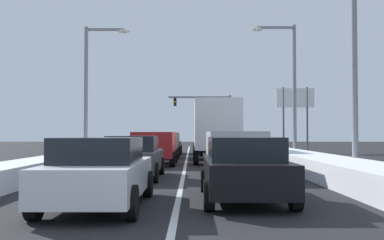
{
  "coord_description": "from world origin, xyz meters",
  "views": [
    {
      "loc": [
        0.33,
        -4.03,
        1.6
      ],
      "look_at": [
        0.22,
        41.07,
        2.94
      ],
      "focal_mm": 42.45,
      "sensor_mm": 36.0,
      "label": 1
    }
  ],
  "objects_px": {
    "suv_silver_right_lane_second": "(235,149)",
    "sedan_maroon_center_lane_fifth": "(170,144)",
    "sedan_white_center_lane_nearest": "(101,172)",
    "sedan_black_right_lane_nearest": "(245,168)",
    "suv_green_right_lane_fifth": "(207,140)",
    "sedan_charcoal_center_lane_second": "(135,157)",
    "street_lamp_right_mid": "(289,79)",
    "street_lamp_left_mid": "(94,80)",
    "suv_navy_right_lane_fourth": "(215,141)",
    "suv_red_center_lane_third": "(157,145)",
    "suv_tan_center_lane_fourth": "(164,142)",
    "traffic_light_gantry": "(212,109)",
    "street_lamp_right_near": "(346,30)",
    "box_truck_right_lane_third": "(217,128)",
    "roadside_sign_right": "(296,105)"
  },
  "relations": [
    {
      "from": "suv_red_center_lane_third",
      "to": "suv_tan_center_lane_fourth",
      "type": "height_order",
      "value": "same"
    },
    {
      "from": "sedan_black_right_lane_nearest",
      "to": "suv_green_right_lane_fifth",
      "type": "bearing_deg",
      "value": 90.11
    },
    {
      "from": "traffic_light_gantry",
      "to": "suv_red_center_lane_third",
      "type": "bearing_deg",
      "value": -97.64
    },
    {
      "from": "box_truck_right_lane_third",
      "to": "suv_green_right_lane_fifth",
      "type": "relative_size",
      "value": 1.47
    },
    {
      "from": "sedan_white_center_lane_nearest",
      "to": "sedan_maroon_center_lane_fifth",
      "type": "distance_m",
      "value": 25.79
    },
    {
      "from": "street_lamp_right_near",
      "to": "street_lamp_right_mid",
      "type": "bearing_deg",
      "value": 89.85
    },
    {
      "from": "suv_tan_center_lane_fourth",
      "to": "street_lamp_right_near",
      "type": "distance_m",
      "value": 15.78
    },
    {
      "from": "sedan_charcoal_center_lane_second",
      "to": "suv_red_center_lane_third",
      "type": "relative_size",
      "value": 0.92
    },
    {
      "from": "box_truck_right_lane_third",
      "to": "suv_navy_right_lane_fourth",
      "type": "height_order",
      "value": "box_truck_right_lane_third"
    },
    {
      "from": "suv_silver_right_lane_second",
      "to": "sedan_maroon_center_lane_fifth",
      "type": "bearing_deg",
      "value": 100.5
    },
    {
      "from": "suv_navy_right_lane_fourth",
      "to": "sedan_white_center_lane_nearest",
      "type": "relative_size",
      "value": 1.09
    },
    {
      "from": "sedan_black_right_lane_nearest",
      "to": "street_lamp_right_mid",
      "type": "height_order",
      "value": "street_lamp_right_mid"
    },
    {
      "from": "suv_silver_right_lane_second",
      "to": "traffic_light_gantry",
      "type": "relative_size",
      "value": 0.65
    },
    {
      "from": "suv_silver_right_lane_second",
      "to": "street_lamp_right_mid",
      "type": "relative_size",
      "value": 0.61
    },
    {
      "from": "sedan_maroon_center_lane_fifth",
      "to": "street_lamp_right_mid",
      "type": "distance_m",
      "value": 12.42
    },
    {
      "from": "suv_navy_right_lane_fourth",
      "to": "suv_green_right_lane_fifth",
      "type": "relative_size",
      "value": 1.0
    },
    {
      "from": "sedan_black_right_lane_nearest",
      "to": "suv_red_center_lane_third",
      "type": "relative_size",
      "value": 0.92
    },
    {
      "from": "suv_silver_right_lane_second",
      "to": "suv_green_right_lane_fifth",
      "type": "bearing_deg",
      "value": 91.01
    },
    {
      "from": "street_lamp_right_mid",
      "to": "sedan_black_right_lane_nearest",
      "type": "bearing_deg",
      "value": -105.7
    },
    {
      "from": "sedan_white_center_lane_nearest",
      "to": "sedan_charcoal_center_lane_second",
      "type": "bearing_deg",
      "value": 90.83
    },
    {
      "from": "street_lamp_right_mid",
      "to": "suv_tan_center_lane_fourth",
      "type": "bearing_deg",
      "value": 157.41
    },
    {
      "from": "suv_green_right_lane_fifth",
      "to": "street_lamp_right_mid",
      "type": "xyz_separation_m",
      "value": [
        4.47,
        -13.31,
        3.79
      ]
    },
    {
      "from": "sedan_charcoal_center_lane_second",
      "to": "roadside_sign_right",
      "type": "height_order",
      "value": "roadside_sign_right"
    },
    {
      "from": "roadside_sign_right",
      "to": "street_lamp_right_mid",
      "type": "bearing_deg",
      "value": -104.79
    },
    {
      "from": "suv_green_right_lane_fifth",
      "to": "sedan_maroon_center_lane_fifth",
      "type": "xyz_separation_m",
      "value": [
        -3.01,
        -4.26,
        -0.25
      ]
    },
    {
      "from": "traffic_light_gantry",
      "to": "street_lamp_right_near",
      "type": "height_order",
      "value": "street_lamp_right_near"
    },
    {
      "from": "sedan_white_center_lane_nearest",
      "to": "traffic_light_gantry",
      "type": "relative_size",
      "value": 0.6
    },
    {
      "from": "sedan_white_center_lane_nearest",
      "to": "street_lamp_left_mid",
      "type": "xyz_separation_m",
      "value": [
        -3.81,
        16.49,
        3.95
      ]
    },
    {
      "from": "street_lamp_right_near",
      "to": "sedan_maroon_center_lane_fifth",
      "type": "bearing_deg",
      "value": 111.34
    },
    {
      "from": "sedan_charcoal_center_lane_second",
      "to": "box_truck_right_lane_third",
      "type": "bearing_deg",
      "value": 69.66
    },
    {
      "from": "box_truck_right_lane_third",
      "to": "traffic_light_gantry",
      "type": "height_order",
      "value": "traffic_light_gantry"
    },
    {
      "from": "sedan_white_center_lane_nearest",
      "to": "street_lamp_right_mid",
      "type": "relative_size",
      "value": 0.56
    },
    {
      "from": "suv_red_center_lane_third",
      "to": "street_lamp_left_mid",
      "type": "bearing_deg",
      "value": 142.94
    },
    {
      "from": "suv_green_right_lane_fifth",
      "to": "sedan_charcoal_center_lane_second",
      "type": "bearing_deg",
      "value": -97.89
    },
    {
      "from": "sedan_charcoal_center_lane_second",
      "to": "street_lamp_left_mid",
      "type": "distance_m",
      "value": 11.45
    },
    {
      "from": "suv_silver_right_lane_second",
      "to": "traffic_light_gantry",
      "type": "bearing_deg",
      "value": 88.99
    },
    {
      "from": "box_truck_right_lane_third",
      "to": "sedan_white_center_lane_nearest",
      "type": "bearing_deg",
      "value": -102.01
    },
    {
      "from": "suv_silver_right_lane_second",
      "to": "suv_tan_center_lane_fourth",
      "type": "bearing_deg",
      "value": 105.55
    },
    {
      "from": "sedan_maroon_center_lane_fifth",
      "to": "street_lamp_right_near",
      "type": "xyz_separation_m",
      "value": [
        7.46,
        -19.08,
        4.63
      ]
    },
    {
      "from": "suv_navy_right_lane_fourth",
      "to": "sedan_white_center_lane_nearest",
      "type": "distance_m",
      "value": 23.71
    },
    {
      "from": "suv_green_right_lane_fifth",
      "to": "roadside_sign_right",
      "type": "xyz_separation_m",
      "value": [
        7.51,
        -1.79,
        3.0
      ]
    },
    {
      "from": "suv_tan_center_lane_fourth",
      "to": "traffic_light_gantry",
      "type": "bearing_deg",
      "value": 80.41
    },
    {
      "from": "traffic_light_gantry",
      "to": "suv_silver_right_lane_second",
      "type": "bearing_deg",
      "value": -91.01
    },
    {
      "from": "street_lamp_right_mid",
      "to": "suv_navy_right_lane_fourth",
      "type": "bearing_deg",
      "value": 121.33
    },
    {
      "from": "street_lamp_left_mid",
      "to": "suv_navy_right_lane_fourth",
      "type": "bearing_deg",
      "value": 43.28
    },
    {
      "from": "suv_navy_right_lane_fourth",
      "to": "street_lamp_right_mid",
      "type": "xyz_separation_m",
      "value": [
        4.08,
        -6.7,
        3.79
      ]
    },
    {
      "from": "suv_silver_right_lane_second",
      "to": "sedan_white_center_lane_nearest",
      "type": "distance_m",
      "value": 8.22
    },
    {
      "from": "street_lamp_left_mid",
      "to": "traffic_light_gantry",
      "type": "bearing_deg",
      "value": 73.86
    },
    {
      "from": "box_truck_right_lane_third",
      "to": "suv_silver_right_lane_second",
      "type": "bearing_deg",
      "value": -88.13
    },
    {
      "from": "sedan_white_center_lane_nearest",
      "to": "suv_red_center_lane_third",
      "type": "height_order",
      "value": "suv_red_center_lane_third"
    }
  ]
}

